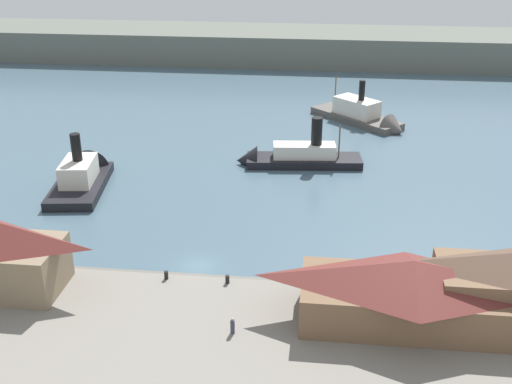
{
  "coord_description": "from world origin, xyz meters",
  "views": [
    {
      "loc": [
        13.76,
        -61.08,
        37.24
      ],
      "look_at": [
        4.8,
        17.04,
        2.0
      ],
      "focal_mm": 44.06,
      "sensor_mm": 36.0,
      "label": 1
    }
  ],
  "objects_px": {
    "ferry_shed_customs_shed": "(411,291)",
    "mooring_post_east": "(166,275)",
    "mooring_post_center_west": "(227,279)",
    "pedestrian_near_cart": "(233,326)",
    "ferry_departing_north": "(83,174)",
    "ferry_mid_harbor": "(290,157)",
    "ferry_near_quay": "(366,117)"
  },
  "relations": [
    {
      "from": "pedestrian_near_cart",
      "to": "mooring_post_center_west",
      "type": "distance_m",
      "value": 8.7
    },
    {
      "from": "pedestrian_near_cart",
      "to": "mooring_post_center_west",
      "type": "height_order",
      "value": "pedestrian_near_cart"
    },
    {
      "from": "pedestrian_near_cart",
      "to": "ferry_near_quay",
      "type": "xyz_separation_m",
      "value": [
        15.39,
        68.9,
        -0.49
      ]
    },
    {
      "from": "mooring_post_center_west",
      "to": "ferry_near_quay",
      "type": "distance_m",
      "value": 62.81
    },
    {
      "from": "mooring_post_east",
      "to": "ferry_mid_harbor",
      "type": "distance_m",
      "value": 39.28
    },
    {
      "from": "mooring_post_center_west",
      "to": "ferry_departing_north",
      "type": "distance_m",
      "value": 37.28
    },
    {
      "from": "ferry_shed_customs_shed",
      "to": "ferry_mid_harbor",
      "type": "relative_size",
      "value": 1.04
    },
    {
      "from": "ferry_mid_harbor",
      "to": "pedestrian_near_cart",
      "type": "bearing_deg",
      "value": -92.9
    },
    {
      "from": "ferry_shed_customs_shed",
      "to": "ferry_near_quay",
      "type": "relative_size",
      "value": 1.12
    },
    {
      "from": "ferry_shed_customs_shed",
      "to": "mooring_post_center_west",
      "type": "xyz_separation_m",
      "value": [
        -18.34,
        4.62,
        -2.91
      ]
    },
    {
      "from": "pedestrian_near_cart",
      "to": "mooring_post_center_west",
      "type": "relative_size",
      "value": 1.85
    },
    {
      "from": "ferry_shed_customs_shed",
      "to": "mooring_post_east",
      "type": "height_order",
      "value": "ferry_shed_customs_shed"
    },
    {
      "from": "mooring_post_east",
      "to": "ferry_mid_harbor",
      "type": "xyz_separation_m",
      "value": [
        10.82,
        37.76,
        -0.32
      ]
    },
    {
      "from": "mooring_post_center_west",
      "to": "ferry_near_quay",
      "type": "height_order",
      "value": "ferry_near_quay"
    },
    {
      "from": "mooring_post_east",
      "to": "ferry_departing_north",
      "type": "distance_m",
      "value": 32.94
    },
    {
      "from": "mooring_post_center_west",
      "to": "ferry_departing_north",
      "type": "xyz_separation_m",
      "value": [
        -25.92,
        26.78,
        -0.23
      ]
    },
    {
      "from": "ferry_shed_customs_shed",
      "to": "mooring_post_center_west",
      "type": "bearing_deg",
      "value": 165.85
    },
    {
      "from": "ferry_shed_customs_shed",
      "to": "ferry_mid_harbor",
      "type": "bearing_deg",
      "value": 108.45
    },
    {
      "from": "mooring_post_east",
      "to": "ferry_mid_harbor",
      "type": "relative_size",
      "value": 0.04
    },
    {
      "from": "ferry_mid_harbor",
      "to": "ferry_near_quay",
      "type": "height_order",
      "value": "ferry_near_quay"
    },
    {
      "from": "ferry_shed_customs_shed",
      "to": "pedestrian_near_cart",
      "type": "height_order",
      "value": "ferry_shed_customs_shed"
    },
    {
      "from": "ferry_departing_north",
      "to": "ferry_shed_customs_shed",
      "type": "bearing_deg",
      "value": -35.36
    },
    {
      "from": "ferry_shed_customs_shed",
      "to": "ferry_departing_north",
      "type": "distance_m",
      "value": 54.36
    },
    {
      "from": "ferry_departing_north",
      "to": "mooring_post_east",
      "type": "bearing_deg",
      "value": -54.17
    },
    {
      "from": "ferry_departing_north",
      "to": "ferry_near_quay",
      "type": "bearing_deg",
      "value": 37.93
    },
    {
      "from": "ferry_departing_north",
      "to": "ferry_mid_harbor",
      "type": "bearing_deg",
      "value": 20.17
    },
    {
      "from": "mooring_post_center_west",
      "to": "ferry_departing_north",
      "type": "bearing_deg",
      "value": 134.06
    },
    {
      "from": "pedestrian_near_cart",
      "to": "mooring_post_east",
      "type": "relative_size",
      "value": 1.85
    },
    {
      "from": "ferry_shed_customs_shed",
      "to": "mooring_post_east",
      "type": "distance_m",
      "value": 25.58
    },
    {
      "from": "ferry_mid_harbor",
      "to": "ferry_near_quay",
      "type": "bearing_deg",
      "value": 59.97
    },
    {
      "from": "mooring_post_center_west",
      "to": "pedestrian_near_cart",
      "type": "bearing_deg",
      "value": -77.89
    },
    {
      "from": "ferry_shed_customs_shed",
      "to": "mooring_post_east",
      "type": "xyz_separation_m",
      "value": [
        -24.98,
        4.7,
        -2.91
      ]
    }
  ]
}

